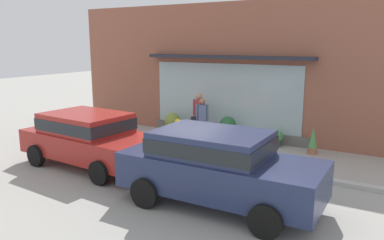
{
  "coord_description": "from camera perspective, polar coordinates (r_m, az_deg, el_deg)",
  "views": [
    {
      "loc": [
        6.16,
        -10.11,
        3.58
      ],
      "look_at": [
        -0.48,
        1.2,
        0.92
      ],
      "focal_mm": 35.92,
      "sensor_mm": 36.0,
      "label": 1
    }
  ],
  "objects": [
    {
      "name": "fire_hydrant",
      "position": [
        13.66,
        -2.08,
        -1.75
      ],
      "size": [
        0.42,
        0.39,
        0.92
      ],
      "color": "gold",
      "rests_on": "ground_plane"
    },
    {
      "name": "potted_plant_window_center",
      "position": [
        14.1,
        5.32,
        -1.15
      ],
      "size": [
        0.6,
        0.6,
        0.93
      ],
      "color": "#33473D",
      "rests_on": "ground_plane"
    },
    {
      "name": "potted_plant_window_left",
      "position": [
        15.28,
        -2.92,
        -0.37
      ],
      "size": [
        0.62,
        0.62,
        0.85
      ],
      "color": "#B7B2A3",
      "rests_on": "ground_plane"
    },
    {
      "name": "potted_plant_window_right",
      "position": [
        13.11,
        17.51,
        -2.94
      ],
      "size": [
        0.31,
        0.31,
        0.92
      ],
      "color": "#9E6042",
      "rests_on": "ground_plane"
    },
    {
      "name": "potted_plant_low_front",
      "position": [
        13.69,
        12.48,
        -2.56
      ],
      "size": [
        0.42,
        0.42,
        0.59
      ],
      "color": "#33473D",
      "rests_on": "ground_plane"
    },
    {
      "name": "curb_strip",
      "position": [
        12.19,
        -1.4,
        -5.32
      ],
      "size": [
        14.0,
        0.24,
        0.12
      ],
      "primitive_type": "cube",
      "color": "#B2B2AD",
      "rests_on": "ground_plane"
    },
    {
      "name": "storefront",
      "position": [
        14.7,
        5.57,
        7.09
      ],
      "size": [
        14.0,
        0.81,
        5.04
      ],
      "color": "#935642",
      "rests_on": "ground_plane"
    },
    {
      "name": "parked_car_red",
      "position": [
        11.63,
        -14.95,
        -2.32
      ],
      "size": [
        4.45,
        2.34,
        1.55
      ],
      "rotation": [
        0.0,
        0.0,
        -0.07
      ],
      "color": "maroon",
      "rests_on": "ground_plane"
    },
    {
      "name": "ground_plane",
      "position": [
        12.37,
        -0.91,
        -5.36
      ],
      "size": [
        60.0,
        60.0,
        0.0
      ],
      "primitive_type": "plane",
      "color": "#9E9B93"
    },
    {
      "name": "pedestrian_with_handbag",
      "position": [
        13.52,
        1.41,
        0.3
      ],
      "size": [
        0.56,
        0.41,
        1.67
      ],
      "rotation": [
        0.0,
        0.0,
        3.75
      ],
      "color": "#475675",
      "rests_on": "ground_plane"
    },
    {
      "name": "parked_car_navy",
      "position": [
        8.53,
        3.77,
        -6.49
      ],
      "size": [
        4.46,
        2.11,
        1.67
      ],
      "rotation": [
        0.0,
        0.0,
        0.01
      ],
      "color": "navy",
      "rests_on": "ground_plane"
    },
    {
      "name": "pedestrian_passerby",
      "position": [
        14.36,
        1.04,
        1.17
      ],
      "size": [
        0.45,
        0.27,
        1.73
      ],
      "rotation": [
        0.0,
        0.0,
        0.28
      ],
      "color": "#475675",
      "rests_on": "ground_plane"
    }
  ]
}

